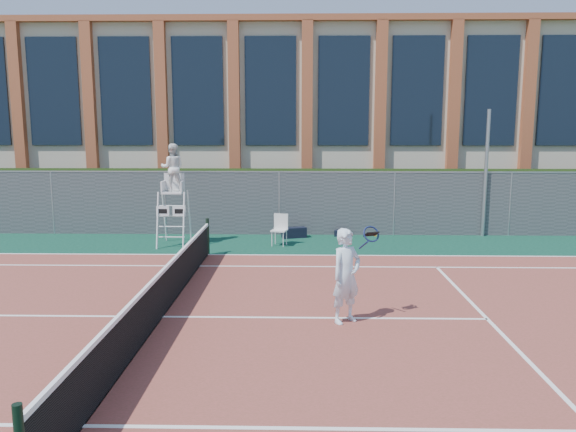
{
  "coord_description": "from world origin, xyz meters",
  "views": [
    {
      "loc": [
        2.73,
        -10.6,
        3.74
      ],
      "look_at": [
        2.43,
        3.0,
        1.59
      ],
      "focal_mm": 35.0,
      "sensor_mm": 36.0,
      "label": 1
    }
  ],
  "objects_px": {
    "umpire_chair": "(173,171)",
    "tennis_player": "(346,276)",
    "steel_pole": "(486,174)",
    "plastic_chair": "(280,227)"
  },
  "relations": [
    {
      "from": "umpire_chair",
      "to": "tennis_player",
      "type": "distance_m",
      "value": 8.88
    },
    {
      "from": "umpire_chair",
      "to": "tennis_player",
      "type": "relative_size",
      "value": 1.79
    },
    {
      "from": "steel_pole",
      "to": "umpire_chair",
      "type": "height_order",
      "value": "steel_pole"
    },
    {
      "from": "steel_pole",
      "to": "umpire_chair",
      "type": "xyz_separation_m",
      "value": [
        -10.38,
        -1.66,
        0.22
      ]
    },
    {
      "from": "umpire_chair",
      "to": "plastic_chair",
      "type": "relative_size",
      "value": 3.28
    },
    {
      "from": "plastic_chair",
      "to": "tennis_player",
      "type": "distance_m",
      "value": 7.42
    },
    {
      "from": "umpire_chair",
      "to": "steel_pole",
      "type": "bearing_deg",
      "value": 9.06
    },
    {
      "from": "steel_pole",
      "to": "tennis_player",
      "type": "xyz_separation_m",
      "value": [
        -5.46,
        -8.91,
        -1.23
      ]
    },
    {
      "from": "plastic_chair",
      "to": "umpire_chair",
      "type": "bearing_deg",
      "value": 179.99
    },
    {
      "from": "steel_pole",
      "to": "plastic_chair",
      "type": "bearing_deg",
      "value": -166.66
    }
  ]
}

